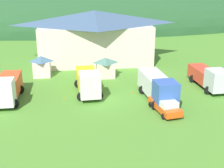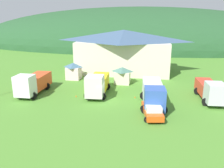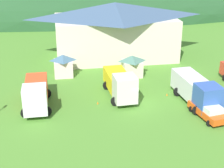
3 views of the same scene
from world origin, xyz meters
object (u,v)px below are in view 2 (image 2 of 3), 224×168
object	(u,v)px
traffic_cone_near_pickup	(76,97)
box_truck_blue	(153,93)
service_pickup_orange	(152,110)
traffic_cone_mid_row	(135,98)
play_shed_pink	(74,71)
play_shed_cream	(122,75)
tow_truck_silver	(210,90)
heavy_rig_white	(33,83)
flatbed_truck_yellow	(97,84)
depot_building	(124,51)

from	to	relation	value
traffic_cone_near_pickup	box_truck_blue	bearing A→B (deg)	-8.82
service_pickup_orange	traffic_cone_near_pickup	size ratio (longest dim) A/B	8.94
traffic_cone_mid_row	play_shed_pink	bearing A→B (deg)	144.55
play_shed_cream	box_truck_blue	world-z (taller)	box_truck_blue
tow_truck_silver	traffic_cone_mid_row	xyz separation A→B (m)	(-10.42, -0.52, -1.62)
box_truck_blue	traffic_cone_mid_row	distance (m)	4.09
tow_truck_silver	play_shed_cream	bearing A→B (deg)	-120.36
box_truck_blue	tow_truck_silver	distance (m)	8.54
heavy_rig_white	flatbed_truck_yellow	bearing A→B (deg)	96.49
play_shed_cream	heavy_rig_white	xyz separation A→B (m)	(-12.74, -7.93, 0.24)
flatbed_truck_yellow	tow_truck_silver	bearing A→B (deg)	87.16
play_shed_cream	play_shed_pink	distance (m)	9.49
play_shed_pink	traffic_cone_near_pickup	world-z (taller)	play_shed_pink
play_shed_cream	service_pickup_orange	distance (m)	14.54
service_pickup_orange	traffic_cone_near_pickup	world-z (taller)	service_pickup_orange
box_truck_blue	service_pickup_orange	distance (m)	3.71
play_shed_pink	heavy_rig_white	size ratio (longest dim) A/B	0.40
flatbed_truck_yellow	traffic_cone_near_pickup	xyz separation A→B (m)	(-2.92, -1.47, -1.76)
flatbed_truck_yellow	traffic_cone_mid_row	distance (m)	6.00
heavy_rig_white	traffic_cone_mid_row	xyz separation A→B (m)	(15.52, 0.67, -1.76)
play_shed_cream	heavy_rig_white	size ratio (longest dim) A/B	0.38
heavy_rig_white	tow_truck_silver	bearing A→B (deg)	92.27
box_truck_blue	depot_building	bearing A→B (deg)	-166.07
depot_building	box_truck_blue	world-z (taller)	depot_building
play_shed_pink	traffic_cone_near_pickup	bearing A→B (deg)	-69.89
play_shed_cream	traffic_cone_mid_row	xyz separation A→B (m)	(2.78, -7.26, -1.51)
play_shed_pink	box_truck_blue	xyz separation A→B (m)	(14.67, -11.36, 0.18)
play_shed_pink	service_pickup_orange	distance (m)	20.93
depot_building	play_shed_cream	bearing A→B (deg)	-84.44
depot_building	heavy_rig_white	bearing A→B (deg)	-125.22
flatbed_truck_yellow	tow_truck_silver	distance (m)	16.14
flatbed_truck_yellow	play_shed_pink	bearing A→B (deg)	-144.56
heavy_rig_white	flatbed_truck_yellow	world-z (taller)	flatbed_truck_yellow
heavy_rig_white	traffic_cone_mid_row	distance (m)	15.64
flatbed_truck_yellow	tow_truck_silver	xyz separation A→B (m)	(16.14, 0.01, -0.14)
heavy_rig_white	flatbed_truck_yellow	xyz separation A→B (m)	(9.80, 1.18, 0.00)
play_shed_pink	tow_truck_silver	distance (m)	24.01
depot_building	service_pickup_orange	size ratio (longest dim) A/B	3.83
play_shed_cream	traffic_cone_near_pickup	distance (m)	10.21
flatbed_truck_yellow	box_truck_blue	size ratio (longest dim) A/B	0.94
heavy_rig_white	traffic_cone_mid_row	bearing A→B (deg)	92.12
heavy_rig_white	box_truck_blue	size ratio (longest dim) A/B	0.91
service_pickup_orange	traffic_cone_mid_row	world-z (taller)	service_pickup_orange
depot_building	flatbed_truck_yellow	xyz separation A→B (m)	(-2.08, -15.65, -2.75)
play_shed_cream	tow_truck_silver	bearing A→B (deg)	-27.05
flatbed_truck_yellow	traffic_cone_mid_row	xyz separation A→B (m)	(5.72, -0.51, -1.76)
box_truck_blue	heavy_rig_white	bearing A→B (deg)	-100.56
traffic_cone_near_pickup	traffic_cone_mid_row	size ratio (longest dim) A/B	1.01
play_shed_cream	traffic_cone_mid_row	world-z (taller)	play_shed_cream
flatbed_truck_yellow	service_pickup_orange	size ratio (longest dim) A/B	1.54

